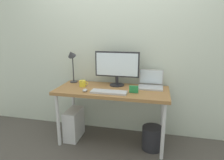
% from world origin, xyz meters
% --- Properties ---
extents(ground_plane, '(6.00, 6.00, 0.00)m').
position_xyz_m(ground_plane, '(0.00, 0.00, 0.00)').
color(ground_plane, '#4C4742').
extents(back_wall, '(4.40, 0.04, 2.60)m').
position_xyz_m(back_wall, '(0.00, 0.37, 1.30)').
color(back_wall, silver).
rests_on(back_wall, ground_plane).
extents(desk, '(1.45, 0.62, 0.75)m').
position_xyz_m(desk, '(0.00, 0.00, 0.68)').
color(desk, olive).
rests_on(desk, ground_plane).
extents(monitor, '(0.60, 0.20, 0.46)m').
position_xyz_m(monitor, '(0.03, 0.18, 1.02)').
color(monitor, '#232328').
rests_on(monitor, desk).
extents(laptop, '(0.32, 0.26, 0.23)m').
position_xyz_m(laptop, '(0.48, 0.19, 0.81)').
color(laptop, '#B2B2B7').
rests_on(laptop, desk).
extents(desk_lamp, '(0.11, 0.16, 0.48)m').
position_xyz_m(desk_lamp, '(-0.62, 0.18, 1.10)').
color(desk_lamp, '#333338').
rests_on(desk_lamp, desk).
extents(keyboard, '(0.44, 0.14, 0.02)m').
position_xyz_m(keyboard, '(-0.00, -0.17, 0.76)').
color(keyboard, '#B2B2B7').
rests_on(keyboard, desk).
extents(mouse, '(0.06, 0.09, 0.03)m').
position_xyz_m(mouse, '(-0.30, -0.18, 0.77)').
color(mouse, '#B2B2B7').
rests_on(mouse, desk).
extents(coffee_mug, '(0.12, 0.09, 0.09)m').
position_xyz_m(coffee_mug, '(-0.41, 0.02, 0.79)').
color(coffee_mug, yellow).
rests_on(coffee_mug, desk).
extents(photo_frame, '(0.11, 0.02, 0.09)m').
position_xyz_m(photo_frame, '(0.29, -0.11, 0.80)').
color(photo_frame, '#268C4C').
rests_on(photo_frame, desk).
extents(computer_tower, '(0.18, 0.36, 0.42)m').
position_xyz_m(computer_tower, '(-0.54, -0.03, 0.21)').
color(computer_tower, silver).
rests_on(computer_tower, ground_plane).
extents(wastebasket, '(0.26, 0.26, 0.30)m').
position_xyz_m(wastebasket, '(0.54, -0.06, 0.15)').
color(wastebasket, '#232328').
rests_on(wastebasket, ground_plane).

